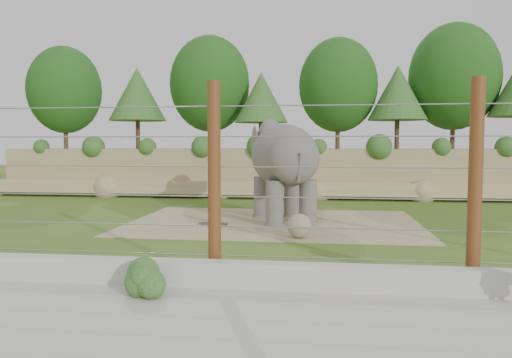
# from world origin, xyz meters

# --- Properties ---
(ground) EXTENTS (90.00, 90.00, 0.00)m
(ground) POSITION_xyz_m (0.00, 0.00, 0.00)
(ground) COLOR #326118
(ground) RESTS_ON ground
(back_embankment) EXTENTS (30.00, 5.52, 8.77)m
(back_embankment) POSITION_xyz_m (0.59, 12.68, 3.97)
(back_embankment) COLOR #9D7F59
(back_embankment) RESTS_ON ground
(dirt_patch) EXTENTS (10.00, 7.00, 0.02)m
(dirt_patch) POSITION_xyz_m (0.50, 3.00, 0.01)
(dirt_patch) COLOR #9D8B64
(dirt_patch) RESTS_ON ground
(drain_grate) EXTENTS (1.00, 0.60, 0.03)m
(drain_grate) POSITION_xyz_m (-1.52, 2.21, 0.04)
(drain_grate) COLOR #262628
(drain_grate) RESTS_ON dirt_patch
(elephant) EXTENTS (3.31, 4.85, 3.62)m
(elephant) POSITION_xyz_m (0.83, 3.31, 1.81)
(elephant) COLOR #68615C
(elephant) RESTS_ON ground
(stone_ball) EXTENTS (0.71, 0.71, 0.71)m
(stone_ball) POSITION_xyz_m (1.51, 0.13, 0.38)
(stone_ball) COLOR gray
(stone_ball) RESTS_ON dirt_patch
(retaining_wall) EXTENTS (26.00, 0.35, 0.50)m
(retaining_wall) POSITION_xyz_m (0.00, -5.00, 0.25)
(retaining_wall) COLOR beige
(retaining_wall) RESTS_ON ground
(walkway) EXTENTS (26.00, 4.00, 0.01)m
(walkway) POSITION_xyz_m (0.00, -7.00, 0.01)
(walkway) COLOR beige
(walkway) RESTS_ON ground
(barrier_fence) EXTENTS (20.26, 0.26, 4.00)m
(barrier_fence) POSITION_xyz_m (0.00, -4.50, 2.00)
(barrier_fence) COLOR #542912
(barrier_fence) RESTS_ON ground
(walkway_shrub) EXTENTS (0.60, 0.60, 0.60)m
(walkway_shrub) POSITION_xyz_m (-1.00, -5.80, 0.31)
(walkway_shrub) COLOR #20521E
(walkway_shrub) RESTS_ON walkway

